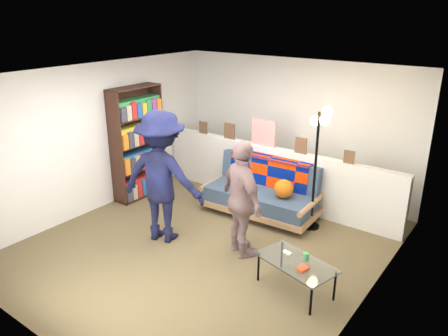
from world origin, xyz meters
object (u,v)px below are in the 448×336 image
(futon_sofa, at_px, (263,193))
(bookshelf, at_px, (138,146))
(person_right, at_px, (242,200))
(coffee_table, at_px, (297,264))
(floor_lamp, at_px, (319,144))
(person_left, at_px, (162,177))

(futon_sofa, bearing_deg, bookshelf, -163.26)
(person_right, bearing_deg, coffee_table, -168.85)
(person_right, bearing_deg, futon_sofa, -42.14)
(floor_lamp, height_order, person_right, floor_lamp)
(bookshelf, relative_size, person_left, 1.03)
(bookshelf, height_order, person_right, bookshelf)
(futon_sofa, xyz_separation_m, coffee_table, (1.42, -1.54, -0.00))
(coffee_table, bearing_deg, person_left, 179.74)
(futon_sofa, distance_m, floor_lamp, 1.31)
(futon_sofa, relative_size, person_left, 1.00)
(floor_lamp, bearing_deg, bookshelf, -166.68)
(futon_sofa, distance_m, bookshelf, 2.34)
(coffee_table, height_order, person_right, person_right)
(floor_lamp, distance_m, person_left, 2.31)
(floor_lamp, xyz_separation_m, person_left, (-1.62, -1.60, -0.39))
(bookshelf, xyz_separation_m, floor_lamp, (3.06, 0.72, 0.42))
(coffee_table, xyz_separation_m, person_right, (-0.99, 0.31, 0.44))
(floor_lamp, bearing_deg, person_right, -109.09)
(futon_sofa, height_order, person_right, person_right)
(coffee_table, relative_size, floor_lamp, 0.55)
(bookshelf, relative_size, person_right, 1.21)
(futon_sofa, relative_size, bookshelf, 0.97)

